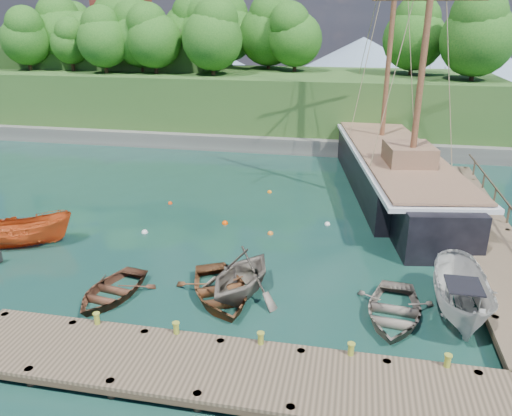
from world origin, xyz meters
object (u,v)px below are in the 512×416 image
(motorboat_orange, at_px, (27,246))
(schooner, at_px, (392,172))
(rowboat_1, at_px, (241,295))
(rowboat_2, at_px, (220,298))
(rowboat_0, at_px, (111,297))
(rowboat_3, at_px, (393,318))
(cabin_boat_white, at_px, (459,317))

(motorboat_orange, distance_m, schooner, 22.82)
(rowboat_1, height_order, schooner, schooner)
(rowboat_2, bearing_deg, rowboat_0, 162.47)
(rowboat_2, relative_size, schooner, 0.16)
(rowboat_0, xyz_separation_m, rowboat_3, (11.46, 0.69, 0.00))
(rowboat_3, relative_size, cabin_boat_white, 0.80)
(rowboat_1, relative_size, motorboat_orange, 0.91)
(rowboat_1, relative_size, rowboat_3, 0.98)
(rowboat_0, relative_size, rowboat_2, 0.85)
(rowboat_3, height_order, cabin_boat_white, cabin_boat_white)
(rowboat_0, height_order, schooner, schooner)
(rowboat_2, relative_size, motorboat_orange, 0.98)
(cabin_boat_white, bearing_deg, rowboat_2, -175.14)
(rowboat_0, bearing_deg, cabin_boat_white, 14.75)
(schooner, bearing_deg, rowboat_0, -135.48)
(rowboat_2, distance_m, motorboat_orange, 11.43)
(rowboat_0, relative_size, rowboat_3, 0.90)
(motorboat_orange, bearing_deg, rowboat_1, -127.09)
(rowboat_0, distance_m, rowboat_3, 11.48)
(motorboat_orange, bearing_deg, rowboat_2, -129.95)
(rowboat_3, bearing_deg, rowboat_0, -170.02)
(rowboat_2, bearing_deg, rowboat_3, -28.24)
(rowboat_1, distance_m, schooner, 17.07)
(rowboat_2, height_order, motorboat_orange, motorboat_orange)
(rowboat_1, bearing_deg, rowboat_2, -136.58)
(rowboat_0, height_order, rowboat_3, rowboat_3)
(motorboat_orange, bearing_deg, rowboat_3, -124.52)
(rowboat_2, xyz_separation_m, schooner, (7.68, 15.98, 1.19))
(rowboat_0, relative_size, motorboat_orange, 0.83)
(rowboat_0, distance_m, motorboat_orange, 7.54)
(schooner, bearing_deg, rowboat_1, -123.34)
(cabin_boat_white, bearing_deg, rowboat_0, -172.80)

